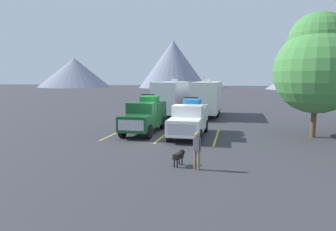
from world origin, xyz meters
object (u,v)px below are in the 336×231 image
at_px(camper_trailer_a, 172,96).
at_px(person_a, 197,148).
at_px(pickup_truck_b, 190,119).
at_px(dog, 179,155).
at_px(pickup_truck_a, 145,115).
at_px(camper_trailer_b, 207,97).

bearing_deg(camper_trailer_a, person_a, -74.38).
height_order(pickup_truck_b, camper_trailer_a, camper_trailer_a).
bearing_deg(dog, pickup_truck_b, 94.98).
relative_size(pickup_truck_a, person_a, 3.32).
bearing_deg(dog, camper_trailer_a, 103.29).
distance_m(pickup_truck_a, dog, 8.17).
xyz_separation_m(pickup_truck_a, person_a, (4.66, -7.59, -0.30)).
relative_size(pickup_truck_b, camper_trailer_b, 0.66).
xyz_separation_m(pickup_truck_b, dog, (0.58, -6.68, -0.70)).
relative_size(camper_trailer_a, dog, 10.58).
distance_m(camper_trailer_b, person_a, 17.31).
height_order(camper_trailer_a, camper_trailer_b, camper_trailer_a).
distance_m(pickup_truck_a, camper_trailer_a, 9.34).
height_order(camper_trailer_b, dog, camper_trailer_b).
distance_m(pickup_truck_b, camper_trailer_b, 10.17).
xyz_separation_m(camper_trailer_b, person_a, (1.24, -17.23, -1.03)).
xyz_separation_m(camper_trailer_a, dog, (3.89, -16.48, -1.51)).
bearing_deg(pickup_truck_b, dog, -85.02).
bearing_deg(dog, camper_trailer_b, 91.38).
xyz_separation_m(pickup_truck_a, camper_trailer_b, (3.42, 9.64, 0.74)).
height_order(pickup_truck_a, pickup_truck_b, pickup_truck_a).
xyz_separation_m(pickup_truck_a, pickup_truck_b, (3.25, -0.49, -0.07)).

